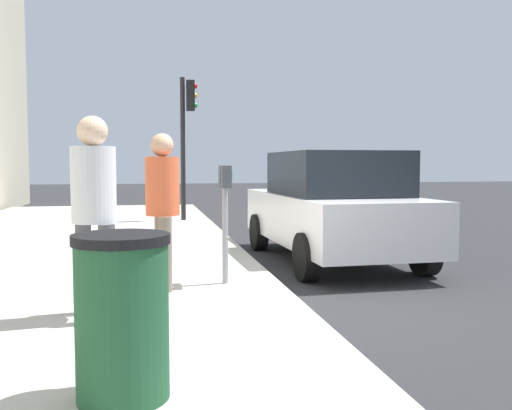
{
  "coord_description": "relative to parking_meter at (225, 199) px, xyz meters",
  "views": [
    {
      "loc": [
        -6.01,
        1.58,
        1.58
      ],
      "look_at": [
        1.1,
        0.21,
        1.05
      ],
      "focal_mm": 39.82,
      "sensor_mm": 36.0,
      "label": 1
    }
  ],
  "objects": [
    {
      "name": "traffic_signal",
      "position": [
        7.85,
        -0.1,
        1.41
      ],
      "size": [
        0.24,
        0.44,
        3.6
      ],
      "color": "black",
      "rests_on": "sidewalk_slab"
    },
    {
      "name": "parking_meter",
      "position": [
        0.0,
        0.0,
        0.0
      ],
      "size": [
        0.36,
        0.12,
        1.41
      ],
      "color": "gray",
      "rests_on": "sidewalk_slab"
    },
    {
      "name": "pedestrian_bystander",
      "position": [
        -1.28,
        1.39,
        0.1
      ],
      "size": [
        0.48,
        0.41,
        1.87
      ],
      "rotation": [
        0.0,
        0.0,
        -0.95
      ],
      "color": "#47474C",
      "rests_on": "sidewalk_slab"
    },
    {
      "name": "parked_sedan_near",
      "position": [
        2.03,
        -2.02,
        -0.27
      ],
      "size": [
        4.46,
        2.08,
        1.77
      ],
      "color": "silver",
      "rests_on": "ground_plane"
    },
    {
      "name": "pedestrian_at_meter",
      "position": [
        -0.12,
        0.74,
        0.03
      ],
      "size": [
        0.53,
        0.39,
        1.77
      ],
      "rotation": [
        0.0,
        0.0,
        -1.48
      ],
      "color": "#726656",
      "rests_on": "sidewalk_slab"
    },
    {
      "name": "trash_bin",
      "position": [
        -3.19,
        1.07,
        -0.51
      ],
      "size": [
        0.59,
        0.59,
        1.01
      ],
      "color": "#1E4C2D",
      "rests_on": "sidewalk_slab"
    },
    {
      "name": "sidewalk_slab",
      "position": [
        -0.65,
        2.33,
        -1.09
      ],
      "size": [
        28.0,
        6.0,
        0.15
      ],
      "primitive_type": "cube",
      "color": "#B7B2A8",
      "rests_on": "ground_plane"
    },
    {
      "name": "ground_plane",
      "position": [
        -0.65,
        -0.67,
        -1.17
      ],
      "size": [
        80.0,
        80.0,
        0.0
      ],
      "primitive_type": "plane",
      "color": "#2B2B2D",
      "rests_on": "ground"
    }
  ]
}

